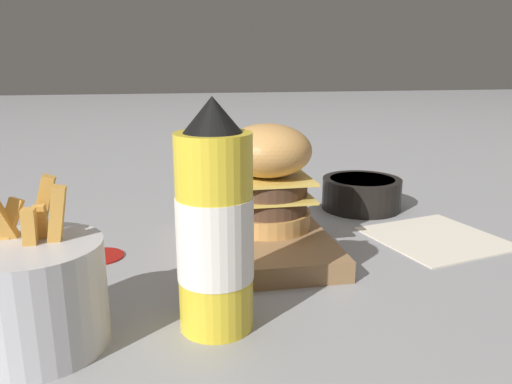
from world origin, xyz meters
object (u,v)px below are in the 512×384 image
Objects in this scene: burger at (267,176)px; spoon at (266,181)px; fries_basket at (37,293)px; side_bowl at (361,193)px; serving_board at (256,240)px; ketchup_bottle at (215,228)px.

burger is 0.33m from spoon.
fries_basket reaches higher than side_bowl.
side_bowl is at bearing -54.30° from burger.
ketchup_bottle is (-0.17, 0.07, 0.08)m from serving_board.
burger is (0.01, -0.02, 0.08)m from serving_board.
serving_board is 0.28m from fries_basket.
side_bowl is (0.14, -0.20, 0.01)m from serving_board.
side_bowl is 0.66× the size of spoon.
side_bowl is at bearing -39.80° from ketchup_bottle.
burger reaches higher than fries_basket.
serving_board is at bearing -50.06° from fries_basket.
ketchup_bottle is 0.53m from spoon.
burger is 0.21m from ketchup_bottle.
burger is 0.70× the size of spoon.
burger reaches higher than spoon.
ketchup_bottle reaches higher than serving_board.
ketchup_bottle is at bearing 155.68° from burger.
burger is at bearing -49.92° from serving_board.
side_bowl is (0.32, -0.41, -0.02)m from fries_basket.
burger reaches higher than serving_board.
burger is at bearing -50.05° from fries_basket.
spoon is at bearing -30.23° from fries_basket.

